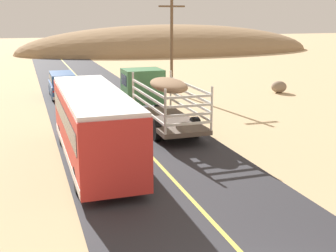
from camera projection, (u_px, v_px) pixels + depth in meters
name	position (u px, v px, depth m)	size (l,w,h in m)	color
livestock_truck	(152.00, 92.00, 26.96)	(2.53, 9.70, 3.02)	#3F7F4C
bus	(93.00, 124.00, 19.15)	(2.54, 10.00, 3.21)	red
car_far	(62.00, 84.00, 34.48)	(1.90, 4.62, 1.93)	#264C8C
power_pole_mid	(172.00, 43.00, 35.99)	(2.20, 0.24, 7.60)	brown
boulder_far_horizon	(279.00, 87.00, 36.71)	(1.30, 1.14, 0.98)	#84705B
distant_hill	(171.00, 52.00, 76.61)	(52.19, 22.49, 9.26)	#957553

